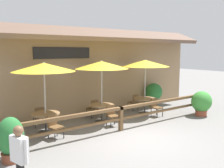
{
  "coord_description": "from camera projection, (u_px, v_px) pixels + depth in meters",
  "views": [
    {
      "loc": [
        -5.74,
        -6.41,
        3.08
      ],
      "look_at": [
        -0.03,
        1.6,
        1.78
      ],
      "focal_mm": 40.0,
      "sensor_mm": 36.0,
      "label": 1
    }
  ],
  "objects": [
    {
      "name": "pedestrian",
      "position": [
        19.0,
        152.0,
        5.17
      ],
      "size": [
        0.3,
        0.54,
        1.57
      ],
      "rotation": [
        0.0,
        0.0,
        -1.29
      ],
      "color": "black",
      "rests_on": "ground"
    },
    {
      "name": "dining_table_middle",
      "position": [
        102.0,
        108.0,
        10.93
      ],
      "size": [
        1.07,
        1.07,
        0.76
      ],
      "color": "olive",
      "rests_on": "ground"
    },
    {
      "name": "chair_middle_wallside",
      "position": [
        93.0,
        108.0,
        11.59
      ],
      "size": [
        0.45,
        0.45,
        0.85
      ],
      "rotation": [
        0.0,
        0.0,
        3.21
      ],
      "color": "brown",
      "rests_on": "ground"
    },
    {
      "name": "potted_plant_broad_leaf",
      "position": [
        11.0,
        139.0,
        6.93
      ],
      "size": [
        0.74,
        0.66,
        1.28
      ],
      "color": "brown",
      "rests_on": "ground"
    },
    {
      "name": "chair_near_streetside",
      "position": [
        55.0,
        125.0,
        8.81
      ],
      "size": [
        0.51,
        0.51,
        0.85
      ],
      "rotation": [
        0.0,
        0.0,
        0.26
      ],
      "color": "brown",
      "rests_on": "ground"
    },
    {
      "name": "patio_umbrella_middle",
      "position": [
        102.0,
        65.0,
        10.69
      ],
      "size": [
        2.33,
        2.33,
        2.69
      ],
      "color": "#B7B2A8",
      "rests_on": "ground"
    },
    {
      "name": "potted_plant_corner_fern",
      "position": [
        201.0,
        102.0,
        11.94
      ],
      "size": [
        1.02,
        0.92,
        1.19
      ],
      "color": "#9E4C33",
      "rests_on": "ground"
    },
    {
      "name": "chair_far_streetside",
      "position": [
        156.0,
        106.0,
        11.83
      ],
      "size": [
        0.44,
        0.44,
        0.85
      ],
      "rotation": [
        0.0,
        0.0,
        0.06
      ],
      "color": "brown",
      "rests_on": "ground"
    },
    {
      "name": "chair_far_wallside",
      "position": [
        134.0,
        101.0,
        13.02
      ],
      "size": [
        0.45,
        0.45,
        0.85
      ],
      "rotation": [
        0.0,
        0.0,
        3.23
      ],
      "color": "brown",
      "rests_on": "ground"
    },
    {
      "name": "dining_table_far",
      "position": [
        145.0,
        101.0,
        12.42
      ],
      "size": [
        1.07,
        1.07,
        0.76
      ],
      "color": "olive",
      "rests_on": "ground"
    },
    {
      "name": "patio_umbrella_near",
      "position": [
        44.0,
        67.0,
        9.18
      ],
      "size": [
        2.33,
        2.33,
        2.69
      ],
      "color": "#B7B2A8",
      "rests_on": "ground"
    },
    {
      "name": "chair_middle_streetside",
      "position": [
        112.0,
        115.0,
        10.32
      ],
      "size": [
        0.47,
        0.47,
        0.85
      ],
      "rotation": [
        0.0,
        0.0,
        -0.12
      ],
      "color": "brown",
      "rests_on": "ground"
    },
    {
      "name": "building_facade",
      "position": [
        82.0,
        70.0,
        11.91
      ],
      "size": [
        14.28,
        1.49,
        4.23
      ],
      "color": "#997A56",
      "rests_on": "ground"
    },
    {
      "name": "dining_table_near",
      "position": [
        46.0,
        117.0,
        9.42
      ],
      "size": [
        1.07,
        1.07,
        0.76
      ],
      "color": "olive",
      "rests_on": "ground"
    },
    {
      "name": "patio_railing",
      "position": [
        121.0,
        113.0,
        9.64
      ],
      "size": [
        10.4,
        0.14,
        0.95
      ],
      "color": "brown",
      "rests_on": "ground"
    },
    {
      "name": "potted_plant_small_flowering",
      "position": [
        154.0,
        92.0,
        14.1
      ],
      "size": [
        1.02,
        0.92,
        1.28
      ],
      "color": "#B7AD99",
      "rests_on": "ground"
    },
    {
      "name": "chair_near_wallside",
      "position": [
        39.0,
        116.0,
        10.1
      ],
      "size": [
        0.47,
        0.47,
        0.85
      ],
      "rotation": [
        0.0,
        0.0,
        3.02
      ],
      "color": "brown",
      "rests_on": "ground"
    },
    {
      "name": "ground_plane",
      "position": [
        139.0,
        138.0,
        8.88
      ],
      "size": [
        60.0,
        60.0,
        0.0
      ],
      "primitive_type": "plane",
      "color": "slate"
    },
    {
      "name": "patio_umbrella_far",
      "position": [
        145.0,
        63.0,
        12.17
      ],
      "size": [
        2.33,
        2.33,
        2.69
      ],
      "color": "#B7B2A8",
      "rests_on": "ground"
    }
  ]
}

